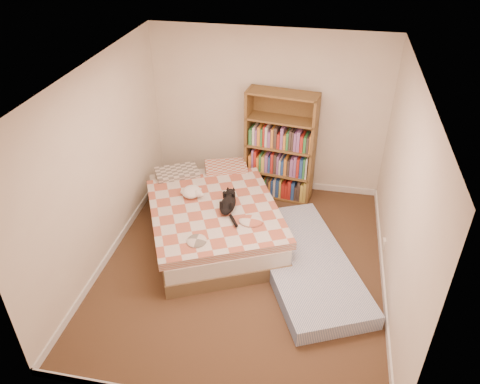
% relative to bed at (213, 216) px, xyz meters
% --- Properties ---
extents(room, '(3.51, 4.01, 2.51)m').
position_rel_bed_xyz_m(room, '(0.53, -0.60, 0.93)').
color(room, '#48361E').
rests_on(room, ground).
extents(bed, '(2.34, 2.67, 0.60)m').
position_rel_bed_xyz_m(bed, '(0.00, 0.00, 0.00)').
color(bed, brown).
rests_on(bed, room).
extents(bookshelf, '(1.06, 0.48, 1.70)m').
position_rel_bed_xyz_m(bookshelf, '(0.76, 1.14, 0.33)').
color(bookshelf, brown).
rests_on(bookshelf, room).
extents(floor_mattress, '(1.82, 2.43, 0.20)m').
position_rel_bed_xyz_m(floor_mattress, '(1.32, -0.53, -0.17)').
color(floor_mattress, '#677DAD').
rests_on(floor_mattress, room).
extents(black_cat, '(0.25, 0.73, 0.17)m').
position_rel_bed_xyz_m(black_cat, '(0.25, -0.12, 0.34)').
color(black_cat, black).
rests_on(black_cat, bed).
extents(white_dog, '(0.35, 0.37, 0.14)m').
position_rel_bed_xyz_m(white_dog, '(-0.30, 0.04, 0.33)').
color(white_dog, white).
rests_on(white_dog, bed).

